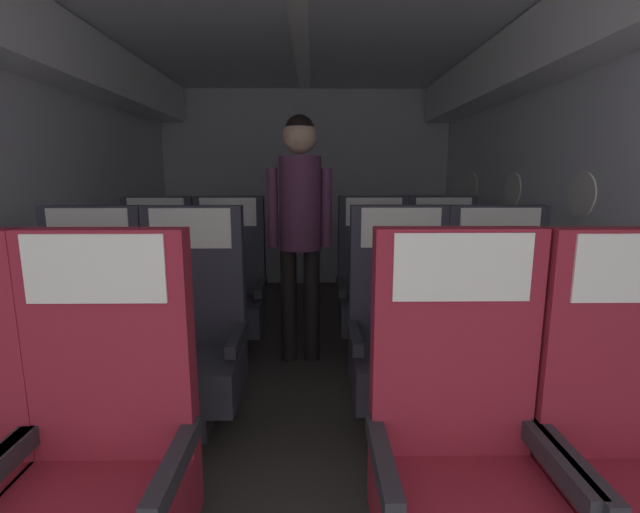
{
  "coord_description": "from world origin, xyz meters",
  "views": [
    {
      "loc": [
        0.09,
        0.14,
        1.29
      ],
      "look_at": [
        0.13,
        2.62,
        0.83
      ],
      "focal_mm": 24.95,
      "sensor_mm": 36.0,
      "label": 1
    }
  ],
  "objects_px": {
    "seat_b_right_aisle": "(498,339)",
    "seat_c_right_window": "(374,290)",
    "seat_a_right_window": "(461,460)",
    "seat_a_right_aisle": "(638,463)",
    "flight_attendant": "(300,213)",
    "seat_b_left_window": "(91,341)",
    "seat_b_right_window": "(400,339)",
    "seat_b_left_aisle": "(192,341)",
    "seat_a_left_aisle": "(99,464)",
    "seat_c_left_window": "(157,291)",
    "seat_c_right_aisle": "(443,289)",
    "seat_c_left_aisle": "(229,291)"
  },
  "relations": [
    {
      "from": "seat_b_right_aisle",
      "to": "seat_c_right_window",
      "type": "xyz_separation_m",
      "value": [
        -0.5,
        0.98,
        0.0
      ]
    },
    {
      "from": "seat_a_right_window",
      "to": "seat_a_right_aisle",
      "type": "bearing_deg",
      "value": -2.35
    },
    {
      "from": "seat_a_right_aisle",
      "to": "seat_b_right_aisle",
      "type": "xyz_separation_m",
      "value": [
        -0.01,
        0.98,
        0.0
      ]
    },
    {
      "from": "flight_attendant",
      "to": "seat_c_right_window",
      "type": "bearing_deg",
      "value": 35.15
    },
    {
      "from": "seat_a_right_aisle",
      "to": "seat_b_left_window",
      "type": "height_order",
      "value": "same"
    },
    {
      "from": "seat_c_right_window",
      "to": "seat_b_right_window",
      "type": "bearing_deg",
      "value": -89.6
    },
    {
      "from": "seat_b_left_aisle",
      "to": "seat_b_right_aisle",
      "type": "xyz_separation_m",
      "value": [
        1.54,
        0.0,
        0.0
      ]
    },
    {
      "from": "seat_a_left_aisle",
      "to": "seat_c_left_window",
      "type": "distance_m",
      "value": 2.0
    },
    {
      "from": "seat_c_left_window",
      "to": "seat_b_left_aisle",
      "type": "bearing_deg",
      "value": -62.44
    },
    {
      "from": "seat_a_right_window",
      "to": "seat_b_right_window",
      "type": "relative_size",
      "value": 1.0
    },
    {
      "from": "seat_a_right_aisle",
      "to": "seat_c_right_window",
      "type": "height_order",
      "value": "same"
    },
    {
      "from": "seat_b_right_window",
      "to": "seat_c_right_aisle",
      "type": "bearing_deg",
      "value": 63.1
    },
    {
      "from": "seat_c_left_aisle",
      "to": "seat_c_right_aisle",
      "type": "relative_size",
      "value": 1.0
    },
    {
      "from": "seat_b_left_aisle",
      "to": "seat_c_right_aisle",
      "type": "bearing_deg",
      "value": 32.79
    },
    {
      "from": "flight_attendant",
      "to": "seat_c_right_aisle",
      "type": "bearing_deg",
      "value": 29.25
    },
    {
      "from": "seat_a_right_aisle",
      "to": "seat_b_left_aisle",
      "type": "height_order",
      "value": "same"
    },
    {
      "from": "seat_c_left_window",
      "to": "flight_attendant",
      "type": "height_order",
      "value": "flight_attendant"
    },
    {
      "from": "flight_attendant",
      "to": "seat_a_right_aisle",
      "type": "bearing_deg",
      "value": -38.66
    },
    {
      "from": "seat_b_right_aisle",
      "to": "seat_c_left_aisle",
      "type": "height_order",
      "value": "same"
    },
    {
      "from": "seat_a_left_aisle",
      "to": "seat_a_right_window",
      "type": "distance_m",
      "value": 1.05
    },
    {
      "from": "flight_attendant",
      "to": "seat_b_left_aisle",
      "type": "bearing_deg",
      "value": -98.91
    },
    {
      "from": "seat_a_left_aisle",
      "to": "seat_a_right_window",
      "type": "relative_size",
      "value": 1.0
    },
    {
      "from": "seat_a_right_aisle",
      "to": "seat_c_left_window",
      "type": "distance_m",
      "value": 2.83
    },
    {
      "from": "seat_a_right_aisle",
      "to": "seat_a_left_aisle",
      "type": "bearing_deg",
      "value": 179.52
    },
    {
      "from": "seat_a_right_window",
      "to": "flight_attendant",
      "type": "distance_m",
      "value": 1.97
    },
    {
      "from": "seat_a_left_aisle",
      "to": "seat_c_left_aisle",
      "type": "distance_m",
      "value": 1.94
    },
    {
      "from": "seat_a_left_aisle",
      "to": "seat_c_right_aisle",
      "type": "relative_size",
      "value": 1.0
    },
    {
      "from": "seat_b_left_window",
      "to": "flight_attendant",
      "type": "xyz_separation_m",
      "value": [
        1.02,
        0.86,
        0.57
      ]
    },
    {
      "from": "seat_b_right_aisle",
      "to": "seat_a_right_aisle",
      "type": "bearing_deg",
      "value": -89.58
    },
    {
      "from": "seat_c_left_aisle",
      "to": "seat_a_right_window",
      "type": "bearing_deg",
      "value": -61.71
    },
    {
      "from": "seat_a_right_window",
      "to": "seat_b_right_window",
      "type": "bearing_deg",
      "value": 89.46
    },
    {
      "from": "seat_a_right_window",
      "to": "flight_attendant",
      "type": "bearing_deg",
      "value": 106.09
    },
    {
      "from": "seat_b_right_aisle",
      "to": "seat_c_right_window",
      "type": "bearing_deg",
      "value": 116.99
    },
    {
      "from": "seat_a_left_aisle",
      "to": "seat_c_left_window",
      "type": "relative_size",
      "value": 1.0
    },
    {
      "from": "seat_a_right_aisle",
      "to": "seat_b_right_aisle",
      "type": "height_order",
      "value": "same"
    },
    {
      "from": "seat_b_left_window",
      "to": "seat_c_left_window",
      "type": "distance_m",
      "value": 0.97
    },
    {
      "from": "seat_b_right_window",
      "to": "flight_attendant",
      "type": "xyz_separation_m",
      "value": [
        -0.53,
        0.85,
        0.57
      ]
    },
    {
      "from": "seat_a_right_aisle",
      "to": "seat_c_right_window",
      "type": "bearing_deg",
      "value": 104.53
    },
    {
      "from": "seat_a_left_aisle",
      "to": "seat_b_right_aisle",
      "type": "height_order",
      "value": "same"
    },
    {
      "from": "seat_b_left_aisle",
      "to": "seat_c_left_window",
      "type": "height_order",
      "value": "same"
    },
    {
      "from": "seat_b_left_window",
      "to": "seat_c_right_aisle",
      "type": "height_order",
      "value": "same"
    },
    {
      "from": "seat_c_right_window",
      "to": "seat_c_right_aisle",
      "type": "bearing_deg",
      "value": 0.98
    },
    {
      "from": "seat_a_right_aisle",
      "to": "seat_c_left_window",
      "type": "bearing_deg",
      "value": 136.61
    },
    {
      "from": "seat_b_left_window",
      "to": "seat_b_left_aisle",
      "type": "relative_size",
      "value": 1.0
    },
    {
      "from": "seat_b_left_window",
      "to": "seat_c_left_window",
      "type": "bearing_deg",
      "value": 90.02
    },
    {
      "from": "seat_a_right_window",
      "to": "seat_b_right_aisle",
      "type": "xyz_separation_m",
      "value": [
        0.5,
        0.96,
        0.0
      ]
    },
    {
      "from": "seat_a_right_aisle",
      "to": "flight_attendant",
      "type": "relative_size",
      "value": 0.68
    },
    {
      "from": "seat_b_right_window",
      "to": "seat_c_left_window",
      "type": "xyz_separation_m",
      "value": [
        -1.56,
        0.96,
        0.0
      ]
    },
    {
      "from": "seat_a_right_window",
      "to": "seat_b_left_aisle",
      "type": "height_order",
      "value": "same"
    },
    {
      "from": "seat_c_right_aisle",
      "to": "seat_a_left_aisle",
      "type": "bearing_deg",
      "value": -128.51
    }
  ]
}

